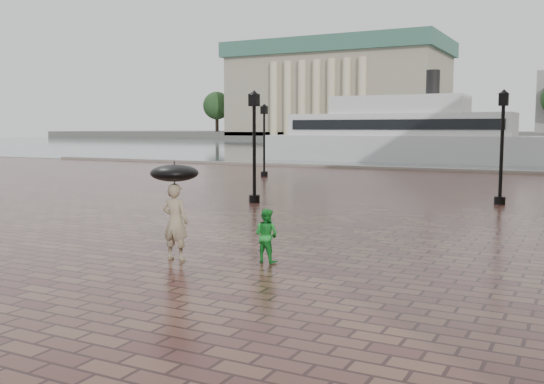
{
  "coord_description": "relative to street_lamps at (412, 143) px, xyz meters",
  "views": [
    {
      "loc": [
        6.03,
        -11.5,
        3.03
      ],
      "look_at": [
        -1.09,
        2.14,
        1.4
      ],
      "focal_mm": 40.0,
      "sensor_mm": 36.0,
      "label": 1
    }
  ],
  "objects": [
    {
      "name": "umbrella",
      "position": [
        -0.78,
        -17.86,
        -0.32
      ],
      "size": [
        1.1,
        1.1,
        1.17
      ],
      "color": "black",
      "rests_on": "ground"
    },
    {
      "name": "museum",
      "position": [
        -53.5,
        127.11,
        11.58
      ],
      "size": [
        57.0,
        32.5,
        26.0
      ],
      "color": "gray",
      "rests_on": "ground"
    },
    {
      "name": "ferry_near",
      "position": [
        -7.63,
        24.73,
        0.09
      ],
      "size": [
        24.52,
        5.89,
        8.04
      ],
      "rotation": [
        0.0,
        0.0,
        0.0
      ],
      "color": "silver",
      "rests_on": "ground"
    },
    {
      "name": "harbour_water",
      "position": [
        1.5,
        74.5,
        -2.33
      ],
      "size": [
        240.0,
        240.0,
        0.0
      ],
      "primitive_type": "plane",
      "color": "#4B555B",
      "rests_on": "ground"
    },
    {
      "name": "street_lamps",
      "position": [
        0.0,
        0.0,
        0.0
      ],
      "size": [
        21.44,
        14.44,
        4.4
      ],
      "color": "black",
      "rests_on": "ground"
    },
    {
      "name": "adult_pedestrian",
      "position": [
        -0.78,
        -17.86,
        -1.44
      ],
      "size": [
        0.68,
        0.47,
        1.78
      ],
      "primitive_type": "imported",
      "rotation": [
        0.0,
        0.0,
        3.21
      ],
      "color": "gray",
      "rests_on": "ground"
    },
    {
      "name": "quay_edge",
      "position": [
        1.5,
        14.5,
        -2.33
      ],
      "size": [
        80.0,
        0.6,
        0.3
      ],
      "primitive_type": "cube",
      "color": "slate",
      "rests_on": "ground"
    },
    {
      "name": "child_pedestrian",
      "position": [
        1.17,
        -17.08,
        -1.71
      ],
      "size": [
        0.65,
        0.53,
        1.22
      ],
      "primitive_type": "imported",
      "rotation": [
        0.0,
        0.0,
        3.02
      ],
      "color": "#1B922E",
      "rests_on": "ground"
    },
    {
      "name": "ground",
      "position": [
        1.5,
        -17.5,
        -2.33
      ],
      "size": [
        300.0,
        300.0,
        0.0
      ],
      "primitive_type": "plane",
      "color": "#3A1C1A",
      "rests_on": "ground"
    }
  ]
}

